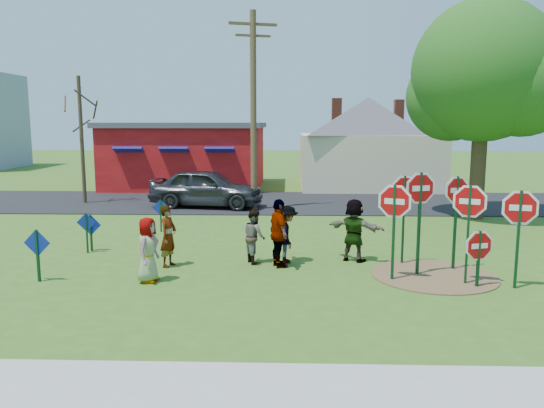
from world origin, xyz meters
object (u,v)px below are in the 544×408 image
(stop_sign_b, at_px, (404,197))
(person_a, at_px, (148,250))
(stop_sign_d, at_px, (457,199))
(person_b, at_px, (168,236))
(stop_sign_a, at_px, (394,210))
(suv, at_px, (207,188))
(utility_pole, at_px, (253,108))
(stop_sign_c, at_px, (469,212))
(leafy_tree, at_px, (487,78))

(stop_sign_b, xyz_separation_m, person_a, (-6.66, -1.90, -1.08))
(stop_sign_d, height_order, person_a, stop_sign_d)
(stop_sign_b, distance_m, person_b, 6.57)
(stop_sign_a, bearing_deg, person_a, -153.29)
(stop_sign_a, height_order, person_b, stop_sign_a)
(suv, height_order, utility_pole, utility_pole)
(person_b, bearing_deg, suv, 18.55)
(stop_sign_a, bearing_deg, suv, 143.28)
(stop_sign_c, relative_size, person_a, 1.59)
(stop_sign_a, height_order, stop_sign_c, stop_sign_c)
(stop_sign_a, xyz_separation_m, stop_sign_d, (1.82, 1.01, 0.15))
(stop_sign_c, height_order, person_a, stop_sign_c)
(stop_sign_d, height_order, suv, stop_sign_d)
(utility_pole, bearing_deg, person_a, -99.85)
(stop_sign_d, relative_size, person_a, 1.64)
(person_b, xyz_separation_m, utility_pole, (1.72, 9.51, 3.72))
(stop_sign_a, relative_size, leafy_tree, 0.29)
(suv, xyz_separation_m, utility_pole, (2.22, -0.60, 3.64))
(stop_sign_c, xyz_separation_m, stop_sign_d, (0.09, 1.29, 0.13))
(person_b, bearing_deg, leafy_tree, -39.70)
(stop_sign_d, distance_m, suv, 13.15)
(person_a, distance_m, leafy_tree, 15.29)
(stop_sign_a, relative_size, utility_pole, 0.30)
(person_a, relative_size, utility_pole, 0.19)
(stop_sign_c, height_order, utility_pole, utility_pole)
(stop_sign_c, distance_m, leafy_tree, 10.43)
(stop_sign_d, bearing_deg, leafy_tree, 44.22)
(utility_pole, bearing_deg, stop_sign_c, -61.52)
(stop_sign_b, relative_size, utility_pole, 0.30)
(stop_sign_c, bearing_deg, stop_sign_b, 143.40)
(person_b, bearing_deg, stop_sign_d, -74.99)
(stop_sign_c, relative_size, leafy_tree, 0.30)
(stop_sign_b, distance_m, stop_sign_c, 2.18)
(stop_sign_b, bearing_deg, person_a, -170.34)
(person_a, distance_m, suv, 11.56)
(stop_sign_d, distance_m, utility_pole, 11.63)
(person_b, distance_m, suv, 10.13)
(stop_sign_c, bearing_deg, person_a, -158.32)
(stop_sign_b, bearing_deg, leafy_tree, 50.93)
(stop_sign_a, distance_m, suv, 12.94)
(stop_sign_b, relative_size, leafy_tree, 0.30)
(stop_sign_c, relative_size, suv, 0.50)
(stop_sign_a, height_order, person_a, stop_sign_a)
(stop_sign_b, relative_size, stop_sign_d, 0.98)
(person_b, relative_size, leafy_tree, 0.19)
(utility_pole, bearing_deg, stop_sign_a, -68.49)
(leafy_tree, bearing_deg, person_a, -141.15)
(leafy_tree, bearing_deg, stop_sign_b, -122.82)
(stop_sign_d, xyz_separation_m, person_a, (-7.91, -1.34, -1.12))
(stop_sign_c, bearing_deg, suv, 146.58)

